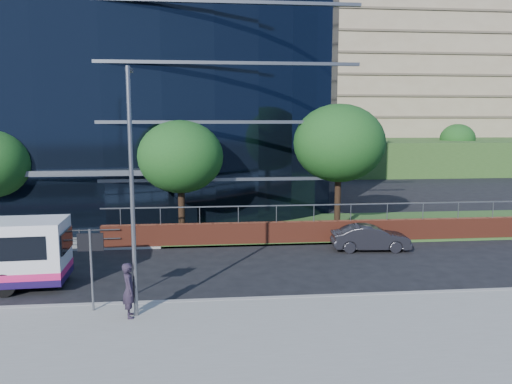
{
  "coord_description": "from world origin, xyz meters",
  "views": [
    {
      "loc": [
        8.31,
        -18.13,
        6.49
      ],
      "look_at": [
        11.0,
        8.0,
        2.71
      ],
      "focal_mm": 35.0,
      "sensor_mm": 36.0,
      "label": 1
    }
  ],
  "objects": [
    {
      "name": "pedestrian",
      "position": [
        5.81,
        -2.3,
        1.06
      ],
      "size": [
        0.57,
        0.74,
        1.81
      ],
      "primitive_type": "imported",
      "rotation": [
        0.0,
        0.0,
        1.8
      ],
      "color": "#271E2E",
      "rests_on": "pavement_near"
    },
    {
      "name": "glass_office",
      "position": [
        -4.0,
        20.85,
        8.0
      ],
      "size": [
        44.0,
        23.1,
        16.0
      ],
      "color": "black",
      "rests_on": "ground"
    },
    {
      "name": "streetlight_east",
      "position": [
        6.0,
        -2.17,
        4.44
      ],
      "size": [
        0.15,
        0.77,
        8.0
      ],
      "color": "slate",
      "rests_on": "pavement_near"
    },
    {
      "name": "apartment_block",
      "position": [
        32.0,
        57.21,
        11.11
      ],
      "size": [
        60.0,
        42.0,
        30.0
      ],
      "color": "#2D511E",
      "rests_on": "ground"
    },
    {
      "name": "grass_verge",
      "position": [
        24.0,
        11.0,
        0.06
      ],
      "size": [
        36.0,
        8.0,
        0.12
      ],
      "primitive_type": "cube",
      "color": "#2D511E",
      "rests_on": "ground"
    },
    {
      "name": "retaining_wall",
      "position": [
        20.0,
        7.3,
        0.61
      ],
      "size": [
        34.0,
        0.4,
        2.11
      ],
      "color": "maroon",
      "rests_on": "ground"
    },
    {
      "name": "parked_car",
      "position": [
        16.54,
        5.61,
        0.64
      ],
      "size": [
        3.97,
        1.66,
        1.28
      ],
      "primitive_type": "imported",
      "rotation": [
        0.0,
        0.0,
        1.49
      ],
      "color": "black",
      "rests_on": "ground"
    },
    {
      "name": "tree_dist_e",
      "position": [
        24.0,
        40.0,
        4.54
      ],
      "size": [
        4.62,
        4.62,
        6.51
      ],
      "color": "black",
      "rests_on": "ground"
    },
    {
      "name": "tree_far_c",
      "position": [
        7.0,
        9.0,
        4.54
      ],
      "size": [
        4.62,
        4.62,
        6.51
      ],
      "color": "black",
      "rests_on": "ground"
    },
    {
      "name": "tree_dist_f",
      "position": [
        40.0,
        42.0,
        4.21
      ],
      "size": [
        4.29,
        4.29,
        6.05
      ],
      "color": "black",
      "rests_on": "ground"
    },
    {
      "name": "street_sign",
      "position": [
        4.5,
        -1.59,
        2.15
      ],
      "size": [
        0.85,
        0.09,
        2.8
      ],
      "color": "slate",
      "rests_on": "pavement_near"
    },
    {
      "name": "tree_far_d",
      "position": [
        16.0,
        10.0,
        5.19
      ],
      "size": [
        5.28,
        5.28,
        7.44
      ],
      "color": "black",
      "rests_on": "ground"
    }
  ]
}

